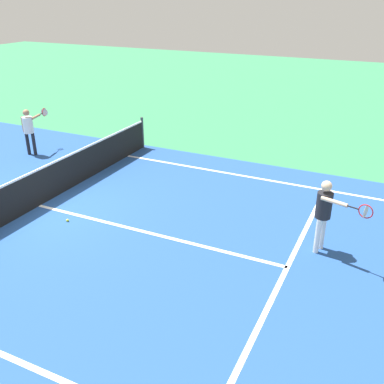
# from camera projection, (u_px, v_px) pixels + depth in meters

# --- Properties ---
(ground_plane) EXTENTS (60.00, 60.00, 0.00)m
(ground_plane) POSITION_uv_depth(u_px,v_px,m) (39.00, 206.00, 11.20)
(ground_plane) COLOR #337F51
(court_surface_inbounds) EXTENTS (10.62, 24.40, 0.00)m
(court_surface_inbounds) POSITION_uv_depth(u_px,v_px,m) (39.00, 206.00, 11.20)
(court_surface_inbounds) COLOR #234C93
(court_surface_inbounds) RESTS_ON ground_plane
(line_sideline_right) EXTENTS (0.10, 11.89, 0.01)m
(line_sideline_right) POSITION_uv_depth(u_px,v_px,m) (308.00, 187.00, 12.26)
(line_sideline_right) COLOR white
(line_sideline_right) RESTS_ON ground_plane
(line_service_near) EXTENTS (8.22, 0.10, 0.01)m
(line_service_near) POSITION_uv_depth(u_px,v_px,m) (287.00, 267.00, 8.70)
(line_service_near) COLOR white
(line_service_near) RESTS_ON ground_plane
(line_center_service) EXTENTS (0.10, 6.40, 0.01)m
(line_center_service) POSITION_uv_depth(u_px,v_px,m) (148.00, 233.00, 9.95)
(line_center_service) COLOR white
(line_center_service) RESTS_ON ground_plane
(net) EXTENTS (10.25, 0.09, 1.07)m
(net) POSITION_uv_depth(u_px,v_px,m) (37.00, 188.00, 11.00)
(net) COLOR #33383D
(net) RESTS_ON ground_plane
(player_near) EXTENTS (0.73, 1.10, 1.59)m
(player_near) POSITION_uv_depth(u_px,v_px,m) (325.00, 209.00, 8.86)
(player_near) COLOR white
(player_near) RESTS_ON ground_plane
(player_far) EXTENTS (1.17, 0.41, 1.53)m
(player_far) POSITION_uv_depth(u_px,v_px,m) (29.00, 127.00, 14.34)
(player_far) COLOR black
(player_far) RESTS_ON ground_plane
(tennis_ball_near_net) EXTENTS (0.07, 0.07, 0.07)m
(tennis_ball_near_net) POSITION_uv_depth(u_px,v_px,m) (67.00, 220.00, 10.42)
(tennis_ball_near_net) COLOR #CCE033
(tennis_ball_near_net) RESTS_ON ground_plane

